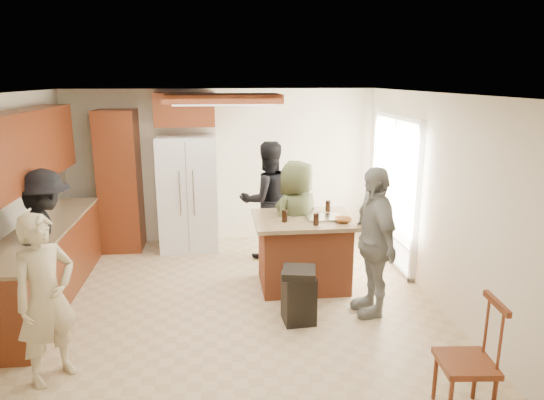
{
  "coord_description": "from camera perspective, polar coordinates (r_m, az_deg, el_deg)",
  "views": [
    {
      "loc": [
        -0.09,
        -5.41,
        2.67
      ],
      "look_at": [
        0.6,
        0.54,
        1.15
      ],
      "focal_mm": 32.0,
      "sensor_mm": 36.0,
      "label": 1
    }
  ],
  "objects": [
    {
      "name": "room_shell",
      "position": [
        8.54,
        25.12,
        0.66
      ],
      "size": [
        8.0,
        5.2,
        5.0
      ],
      "color": "tan",
      "rests_on": "ground"
    },
    {
      "name": "person_front_left",
      "position": [
        4.78,
        -25.04,
        -10.47
      ],
      "size": [
        0.69,
        0.7,
        1.56
      ],
      "primitive_type": "imported",
      "rotation": [
        0.0,
        0.0,
        0.85
      ],
      "color": "tan",
      "rests_on": "ground"
    },
    {
      "name": "person_behind_left",
      "position": [
        7.24,
        -0.51,
        -0.03
      ],
      "size": [
        0.96,
        0.71,
        1.77
      ],
      "primitive_type": "imported",
      "rotation": [
        0.0,
        0.0,
        3.37
      ],
      "color": "black",
      "rests_on": "ground"
    },
    {
      "name": "person_behind_right",
      "position": [
        6.46,
        2.93,
        -2.47
      ],
      "size": [
        0.95,
        0.89,
        1.63
      ],
      "primitive_type": "imported",
      "rotation": [
        0.0,
        0.0,
        3.78
      ],
      "color": "#3E4327",
      "rests_on": "ground"
    },
    {
      "name": "person_side_right",
      "position": [
        5.62,
        11.85,
        -4.81
      ],
      "size": [
        0.58,
        1.04,
        1.73
      ],
      "primitive_type": "imported",
      "rotation": [
        0.0,
        0.0,
        -1.51
      ],
      "color": "gray",
      "rests_on": "ground"
    },
    {
      "name": "person_counter",
      "position": [
        6.15,
        -24.94,
        -4.46
      ],
      "size": [
        0.55,
        1.11,
        1.68
      ],
      "primitive_type": "imported",
      "rotation": [
        0.0,
        0.0,
        1.61
      ],
      "color": "black",
      "rests_on": "ground"
    },
    {
      "name": "left_cabinetry",
      "position": [
        6.43,
        -25.9,
        -2.7
      ],
      "size": [
        0.64,
        3.0,
        2.3
      ],
      "color": "maroon",
      "rests_on": "ground"
    },
    {
      "name": "back_wall_units",
      "position": [
        7.82,
        -15.67,
        4.2
      ],
      "size": [
        1.8,
        0.6,
        2.45
      ],
      "color": "maroon",
      "rests_on": "ground"
    },
    {
      "name": "refrigerator",
      "position": [
        7.75,
        -9.81,
        0.81
      ],
      "size": [
        0.9,
        0.76,
        1.8
      ],
      "color": "white",
      "rests_on": "ground"
    },
    {
      "name": "kitchen_island",
      "position": [
        6.35,
        3.71,
        -6.04
      ],
      "size": [
        1.28,
        1.03,
        0.93
      ],
      "color": "#AA4D2B",
      "rests_on": "ground"
    },
    {
      "name": "island_items",
      "position": [
        6.15,
        5.94,
        -1.92
      ],
      "size": [
        0.88,
        0.67,
        0.15
      ],
      "color": "silver",
      "rests_on": "kitchen_island"
    },
    {
      "name": "trash_bin",
      "position": [
        5.5,
        3.16,
        -11.08
      ],
      "size": [
        0.42,
        0.42,
        0.63
      ],
      "color": "black",
      "rests_on": "ground"
    },
    {
      "name": "spindle_chair",
      "position": [
        4.38,
        22.13,
        -17.31
      ],
      "size": [
        0.46,
        0.46,
        0.99
      ],
      "color": "maroon",
      "rests_on": "ground"
    }
  ]
}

